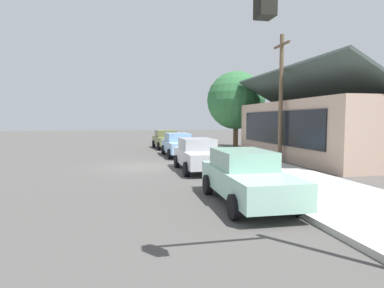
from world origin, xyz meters
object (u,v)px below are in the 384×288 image
Objects in this scene: car_skyblue at (178,144)px; car_seafoam at (246,176)px; traffic_light_main at (360,56)px; fire_hydrant_red at (191,146)px; shade_tree at (236,101)px; car_olive at (166,139)px; utility_pole_wooden at (281,96)px; car_silver at (198,154)px.

car_seafoam is at bearing -1.42° from car_skyblue.
traffic_light_main reaches higher than fire_hydrant_red.
shade_tree is 24.19m from traffic_light_main.
car_olive is 7.12m from shade_tree.
traffic_light_main is at bearing -22.91° from utility_pole_wooden.
utility_pole_wooden reaches higher than car_silver.
utility_pole_wooden is at bearing 148.39° from car_seafoam.
car_olive is at bearing -178.96° from car_seafoam.
car_skyblue is 8.99m from shade_tree.
traffic_light_main reaches higher than car_skyblue.
shade_tree reaches higher than car_seafoam.
traffic_light_main is at bearing -0.46° from car_seafoam.
shade_tree is 9.63× the size of fire_hydrant_red.
utility_pole_wooden is at bearing 24.09° from car_olive.
car_silver is at bearing -3.69° from car_olive.
car_silver is 14.09m from shade_tree.
car_olive is 0.66× the size of shade_tree.
traffic_light_main reaches higher than car_silver.
fire_hydrant_red is (-6.81, -4.00, -3.43)m from utility_pole_wooden.
shade_tree is at bearing 164.58° from traffic_light_main.
car_skyblue is 0.63× the size of utility_pole_wooden.
car_skyblue is 6.69× the size of fire_hydrant_red.
traffic_light_main is 14.54m from utility_pole_wooden.
car_silver is 11.50m from traffic_light_main.
fire_hydrant_red is at bearing 175.30° from traffic_light_main.
utility_pole_wooden is at bearing 30.42° from fire_hydrant_red.
car_seafoam is (19.04, -0.07, -0.00)m from car_olive.
car_seafoam is (6.33, 0.01, 0.00)m from car_silver.
car_olive is at bearing 179.89° from car_silver.
car_skyblue is 0.69× the size of shade_tree.
utility_pole_wooden is 10.56× the size of fire_hydrant_red.
utility_pole_wooden is (-8.54, 5.52, 3.11)m from car_seafoam.
fire_hydrant_red is (-2.45, 1.42, -0.32)m from car_skyblue.
shade_tree is (-5.55, 6.19, 3.43)m from car_skyblue.
car_skyblue is at bearing 179.30° from car_silver.
shade_tree reaches higher than car_skyblue.
car_seafoam is at bearing -3.53° from car_olive.
car_skyblue is 2.85m from fire_hydrant_red.
shade_tree is at bearing 123.09° from fire_hydrant_red.
traffic_light_main is (23.31, -6.43, -0.75)m from shade_tree.
shade_tree is (-18.46, 6.28, 3.43)m from car_seafoam.
fire_hydrant_red is at bearing 170.64° from car_silver.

